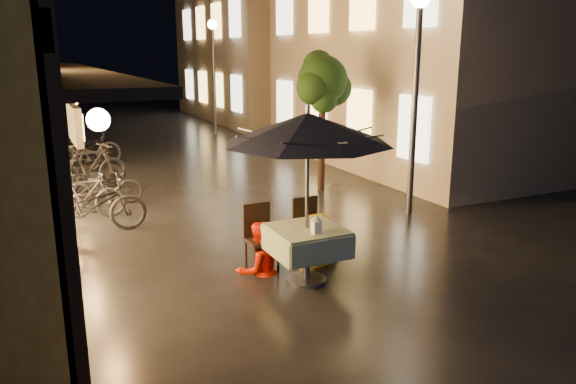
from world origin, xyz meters
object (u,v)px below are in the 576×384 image
table_lantern (316,224)px  cafe_table (307,241)px  person_yellow (318,215)px  person_orange (258,223)px  bicycle_0 (90,206)px  patio_umbrella (308,129)px  streetlamp_near (417,63)px

table_lantern → cafe_table: bearing=90.0°
table_lantern → person_yellow: person_yellow is taller
person_orange → bicycle_0: size_ratio=0.77×
person_orange → bicycle_0: 3.50m
person_yellow → bicycle_0: 4.15m
table_lantern → person_yellow: bearing=60.2°
cafe_table → person_yellow: bearing=49.0°
patio_umbrella → bicycle_0: bearing=125.3°
person_yellow → patio_umbrella: bearing=32.2°
streetlamp_near → person_orange: 4.62m
person_yellow → cafe_table: bearing=32.2°
table_lantern → bicycle_0: 4.49m
streetlamp_near → person_yellow: (-2.88, -1.53, -2.16)m
table_lantern → person_orange: person_orange is taller
patio_umbrella → bicycle_0: (-2.46, 3.46, -1.64)m
table_lantern → bicycle_0: table_lantern is taller
streetlamp_near → person_orange: streetlamp_near is taller
person_orange → person_yellow: person_yellow is taller
person_orange → bicycle_0: person_orange is taller
cafe_table → person_orange: person_orange is taller
cafe_table → table_lantern: 0.43m
table_lantern → person_orange: bearing=118.9°
cafe_table → table_lantern: (0.00, -0.27, 0.33)m
bicycle_0 → person_orange: bearing=-143.8°
patio_umbrella → streetlamp_near: bearing=31.6°
cafe_table → patio_umbrella: size_ratio=0.40×
cafe_table → table_lantern: table_lantern is taller
cafe_table → bicycle_0: bicycle_0 is taller
cafe_table → person_orange: (-0.48, 0.59, 0.15)m
patio_umbrella → person_orange: size_ratio=1.66×
cafe_table → person_orange: bearing=128.7°
cafe_table → patio_umbrella: 1.56m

